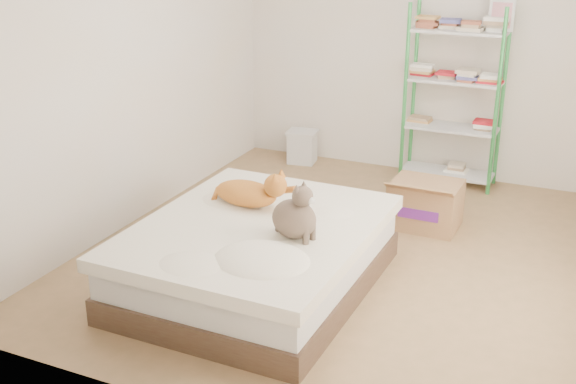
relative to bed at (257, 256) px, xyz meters
The scene contains 7 objects.
room 1.38m from the bed, 60.86° to the left, with size 3.81×4.21×2.61m.
bed is the anchor object (origin of this frame).
orange_cat 0.50m from the bed, 128.42° to the left, with size 0.57×0.30×0.23m, color #C67F26, non-canonical shape.
grey_cat 0.54m from the bed, 14.93° to the right, with size 0.27×0.33×0.37m, color brown, non-canonical shape.
shelf_unit 2.83m from the bed, 74.51° to the left, with size 0.90×0.36×1.74m.
cardboard_box 1.71m from the bed, 62.42° to the left, with size 0.56×0.53×0.45m.
white_bin 2.73m from the bed, 106.81° to the left, with size 0.33×0.30×0.34m.
Camera 1 is at (1.62, -4.74, 2.43)m, focal length 45.00 mm.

